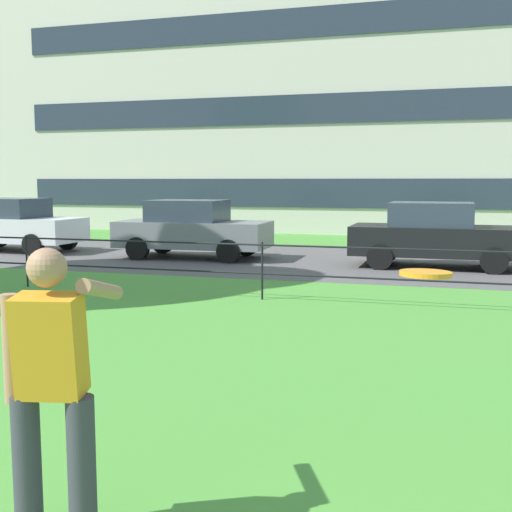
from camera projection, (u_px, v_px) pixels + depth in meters
name	position (u px, v px, depth m)	size (l,w,h in m)	color
street_strip	(324.00, 260.00, 16.65)	(80.00, 7.18, 0.01)	#565454
park_fence	(262.00, 261.00, 11.09)	(28.48, 0.04, 1.00)	black
person_thrower	(52.00, 384.00, 3.62)	(0.51, 0.83, 1.68)	#383842
frisbee	(426.00, 274.00, 3.33)	(0.37, 0.37, 0.03)	orange
car_white_right	(13.00, 224.00, 18.81)	(4.05, 1.90, 1.54)	silver
car_grey_center	(192.00, 229.00, 17.10)	(4.04, 1.88, 1.54)	slate
car_black_left	(436.00, 235.00, 15.22)	(4.01, 1.84, 1.54)	black
apartment_building_background	(310.00, 51.00, 30.09)	(25.71, 12.54, 16.18)	beige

